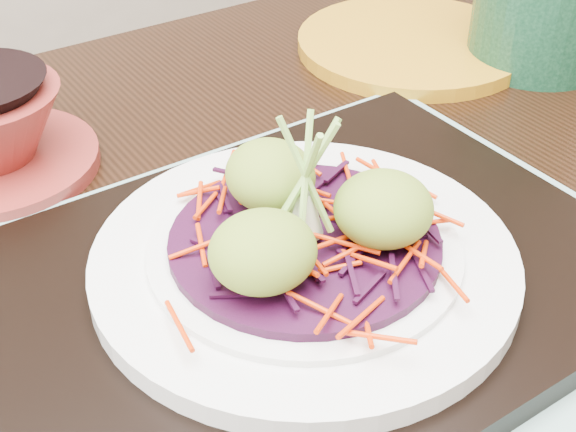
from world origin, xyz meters
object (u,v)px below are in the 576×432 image
serving_tray (304,280)px  yellow_plate (412,44)px  white_plate (304,258)px  dining_table (212,365)px

serving_tray → yellow_plate: bearing=38.6°
serving_tray → white_plate: size_ratio=1.54×
serving_tray → dining_table: bearing=120.7°
white_plate → yellow_plate: bearing=42.8°
serving_tray → white_plate: bearing=2.9°
serving_tray → white_plate: white_plate is taller
serving_tray → white_plate: 0.02m
white_plate → dining_table: bearing=124.9°
dining_table → serving_tray: 0.13m
serving_tray → yellow_plate: size_ratio=1.75×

